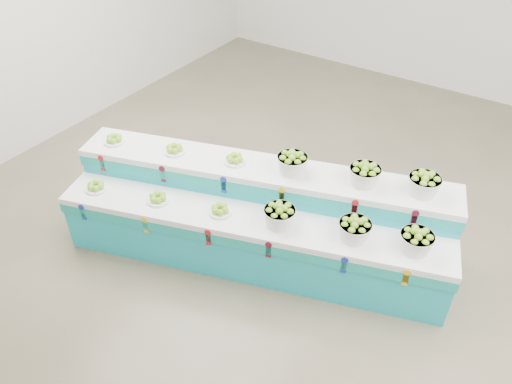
{
  "coord_description": "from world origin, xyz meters",
  "views": [
    {
      "loc": [
        1.33,
        -3.83,
        4.1
      ],
      "look_at": [
        -0.95,
        -0.39,
        0.87
      ],
      "focal_mm": 34.82,
      "sensor_mm": 36.0,
      "label": 1
    }
  ],
  "objects_px": {
    "basket_lower_left": "(280,215)",
    "plate_upper_mid": "(174,149)",
    "display_stand": "(256,218)",
    "basket_upper_right": "(424,184)"
  },
  "relations": [
    {
      "from": "basket_lower_left",
      "to": "plate_upper_mid",
      "type": "distance_m",
      "value": 1.46
    },
    {
      "from": "basket_lower_left",
      "to": "basket_upper_right",
      "type": "bearing_deg",
      "value": 38.72
    },
    {
      "from": "basket_lower_left",
      "to": "plate_upper_mid",
      "type": "relative_size",
      "value": 1.34
    },
    {
      "from": "display_stand",
      "to": "basket_lower_left",
      "type": "bearing_deg",
      "value": -38.9
    },
    {
      "from": "display_stand",
      "to": "plate_upper_mid",
      "type": "relative_size",
      "value": 17.3
    },
    {
      "from": "basket_lower_left",
      "to": "basket_upper_right",
      "type": "xyz_separation_m",
      "value": [
        1.12,
        0.9,
        0.3
      ]
    },
    {
      "from": "display_stand",
      "to": "plate_upper_mid",
      "type": "height_order",
      "value": "plate_upper_mid"
    },
    {
      "from": "display_stand",
      "to": "basket_upper_right",
      "type": "bearing_deg",
      "value": 8.91
    },
    {
      "from": "basket_upper_right",
      "to": "basket_lower_left",
      "type": "bearing_deg",
      "value": -141.28
    },
    {
      "from": "plate_upper_mid",
      "to": "basket_upper_right",
      "type": "bearing_deg",
      "value": 17.46
    }
  ]
}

